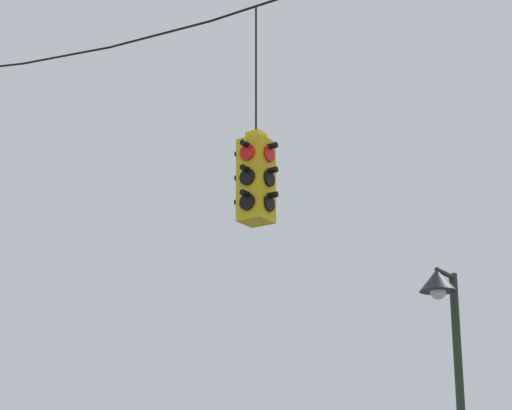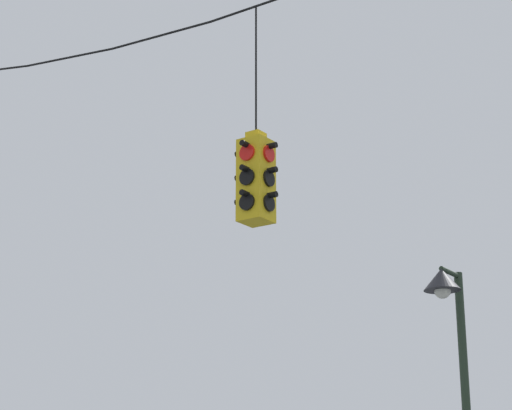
# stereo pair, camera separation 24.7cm
# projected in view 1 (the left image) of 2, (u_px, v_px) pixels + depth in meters

# --- Properties ---
(traffic_light_over_intersection) EXTENTS (0.58, 0.58, 2.79)m
(traffic_light_over_intersection) POSITION_uv_depth(u_px,v_px,m) (256.00, 179.00, 11.69)
(traffic_light_over_intersection) COLOR yellow
(street_lamp) EXTENTS (0.51, 0.88, 5.03)m
(street_lamp) POSITION_uv_depth(u_px,v_px,m) (449.00, 355.00, 13.60)
(street_lamp) COLOR #233323
(street_lamp) RESTS_ON ground_plane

